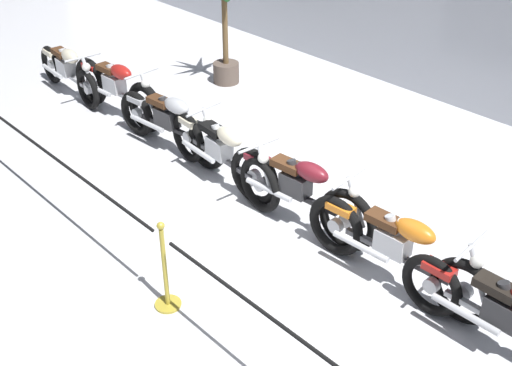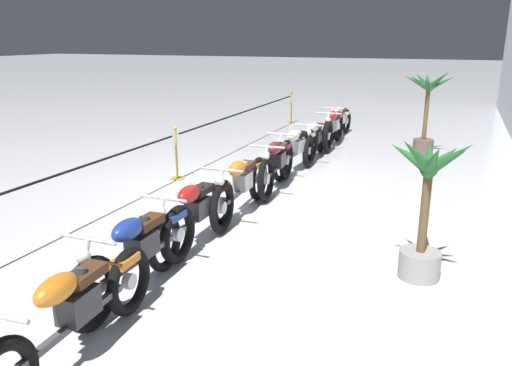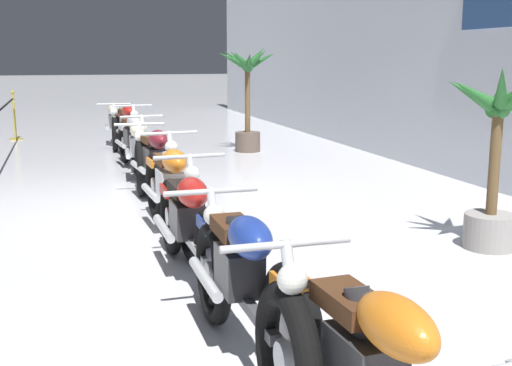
# 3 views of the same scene
# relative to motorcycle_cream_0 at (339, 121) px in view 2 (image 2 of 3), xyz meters

# --- Properties ---
(ground_plane) EXTENTS (120.00, 120.00, 0.00)m
(ground_plane) POSITION_rel_motorcycle_cream_0_xyz_m (5.44, -0.53, -0.46)
(ground_plane) COLOR silver
(motorcycle_cream_0) EXTENTS (2.11, 0.62, 0.92)m
(motorcycle_cream_0) POSITION_rel_motorcycle_cream_0_xyz_m (0.00, 0.00, 0.00)
(motorcycle_cream_0) COLOR black
(motorcycle_cream_0) RESTS_ON ground
(motorcycle_red_1) EXTENTS (2.27, 0.62, 0.98)m
(motorcycle_red_1) POSITION_rel_motorcycle_cream_0_xyz_m (1.31, 0.14, 0.02)
(motorcycle_red_1) COLOR black
(motorcycle_red_1) RESTS_ON ground
(motorcycle_silver_2) EXTENTS (2.23, 0.62, 0.93)m
(motorcycle_silver_2) POSITION_rel_motorcycle_cream_0_xyz_m (2.81, 0.07, -0.00)
(motorcycle_silver_2) COLOR black
(motorcycle_silver_2) RESTS_ON ground
(motorcycle_cream_3) EXTENTS (2.35, 0.62, 0.95)m
(motorcycle_cream_3) POSITION_rel_motorcycle_cream_0_xyz_m (4.04, 0.02, 0.02)
(motorcycle_cream_3) COLOR black
(motorcycle_cream_3) RESTS_ON ground
(motorcycle_maroon_4) EXTENTS (2.21, 0.62, 0.97)m
(motorcycle_maroon_4) POSITION_rel_motorcycle_cream_0_xyz_m (5.39, 0.08, 0.03)
(motorcycle_maroon_4) COLOR black
(motorcycle_maroon_4) RESTS_ON ground
(motorcycle_orange_5) EXTENTS (2.33, 0.62, 0.95)m
(motorcycle_orange_5) POSITION_rel_motorcycle_cream_0_xyz_m (6.86, 0.02, 0.01)
(motorcycle_orange_5) COLOR black
(motorcycle_orange_5) RESTS_ON ground
(motorcycle_red_6) EXTENTS (2.30, 0.62, 0.92)m
(motorcycle_red_6) POSITION_rel_motorcycle_cream_0_xyz_m (8.18, -0.06, 0.00)
(motorcycle_red_6) COLOR black
(motorcycle_red_6) RESTS_ON ground
(motorcycle_blue_7) EXTENTS (2.32, 0.62, 0.94)m
(motorcycle_blue_7) POSITION_rel_motorcycle_cream_0_xyz_m (9.55, -0.01, 0.01)
(motorcycle_blue_7) COLOR black
(motorcycle_blue_7) RESTS_ON ground
(motorcycle_orange_8) EXTENTS (2.33, 0.62, 0.92)m
(motorcycle_orange_8) POSITION_rel_motorcycle_cream_0_xyz_m (10.78, 0.19, -0.00)
(motorcycle_orange_8) COLOR black
(motorcycle_orange_8) RESTS_ON ground
(potted_palm_left_of_row) EXTENTS (1.05, 1.15, 2.03)m
(potted_palm_left_of_row) POSITION_rel_motorcycle_cream_0_xyz_m (1.40, 2.34, 0.63)
(potted_palm_left_of_row) COLOR brown
(potted_palm_left_of_row) RESTS_ON ground
(potted_palm_right_of_row) EXTENTS (1.15, 0.94, 1.76)m
(potted_palm_right_of_row) POSITION_rel_motorcycle_cream_0_xyz_m (8.06, 2.78, 0.48)
(potted_palm_right_of_row) COLOR gray
(potted_palm_right_of_row) RESTS_ON ground
(stanchion_far_left) EXTENTS (14.20, 0.28, 1.05)m
(stanchion_far_left) POSITION_rel_motorcycle_cream_0_xyz_m (3.85, -1.96, 0.31)
(stanchion_far_left) COLOR gold
(stanchion_far_left) RESTS_ON ground
(stanchion_mid_left) EXTENTS (0.28, 0.28, 1.05)m
(stanchion_mid_left) POSITION_rel_motorcycle_cream_0_xyz_m (5.48, -1.96, -0.10)
(stanchion_mid_left) COLOR gold
(stanchion_mid_left) RESTS_ON ground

